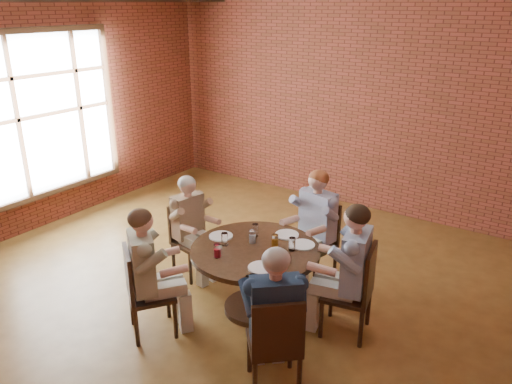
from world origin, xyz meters
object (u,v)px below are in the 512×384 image
Objects in this scene: diner_a at (348,271)px; chair_c at (188,236)px; dining_table at (255,267)px; chair_a at (357,288)px; diner_b at (314,227)px; chair_e at (276,342)px; diner_e at (274,319)px; diner_d at (150,273)px; chair_b at (318,237)px; smartphone at (254,275)px; diner_c at (191,227)px; chair_d at (142,289)px.

diner_a is 2.10m from chair_c.
chair_a reaches higher than dining_table.
diner_b reaches higher than chair_c.
diner_b is at bearing -113.26° from chair_e.
dining_table is 1.01× the size of diner_e.
dining_table is at bearing -90.00° from diner_b.
chair_a is at bearing -110.88° from diner_d.
chair_b reaches higher than smartphone.
diner_b is 10.38× the size of smartphone.
diner_c is 0.94× the size of diner_e.
chair_c is (-2.19, -0.02, -0.03)m from chair_a.
chair_d is (-0.89, -1.99, -0.00)m from chair_b.
diner_e is at bearing -26.89° from chair_a.
chair_c is 1.61m from smartphone.
chair_c is at bearing -137.36° from chair_b.
chair_d is (-0.69, -0.96, -0.02)m from dining_table.
diner_a is 10.59× the size of smartphone.
smartphone is (1.44, -0.68, 0.26)m from chair_c.
chair_e is at bearing -59.65° from diner_b.
diner_a is 1.94m from diner_d.
chair_a reaches higher than chair_d.
dining_table is at bearing -90.00° from chair_e.
diner_a is at bearing -79.25° from diner_c.
diner_c is 1.33× the size of chair_d.
diner_a reaches higher than chair_e.
diner_a is at bearing -139.06° from chair_e.
smartphone is (-0.47, 0.37, 0.08)m from diner_e.
chair_c is 0.71× the size of diner_c.
chair_b is at bearing -46.24° from diner_c.
chair_a is at bearing -110.03° from chair_d.
chair_d reaches higher than chair_e.
smartphone is (0.94, 0.42, 0.08)m from diner_d.
chair_c is (-2.09, 0.00, -0.20)m from diner_a.
diner_a is at bearing -142.61° from diner_e.
chair_b reaches higher than chair_c.
diner_e reaches higher than chair_a.
diner_b is at bearing -79.13° from chair_d.
chair_a is at bearing 90.00° from diner_a.
diner_e reaches higher than diner_c.
diner_b is 1.52m from chair_c.
diner_c reaches higher than chair_b.
diner_d is (0.05, 0.07, 0.16)m from chair_d.
chair_d is at bearing -148.66° from chair_c.
diner_c is (-2.11, -0.03, 0.11)m from chair_a.
diner_b is 1.08× the size of diner_c.
chair_e is (1.97, -1.11, 0.02)m from chair_c.
smartphone is at bearing -120.29° from diner_d.
diner_d is at bearing -40.33° from diner_e.
chair_d is (-1.65, -1.17, -0.18)m from diner_a.
dining_table is 1.07× the size of diner_c.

